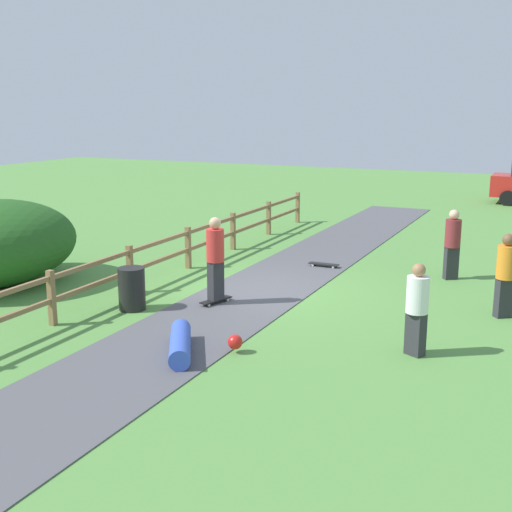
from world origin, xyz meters
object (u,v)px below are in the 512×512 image
at_px(skater_riding, 215,256).
at_px(bystander_orange, 506,272).
at_px(bystander_white, 417,305).
at_px(skater_fallen, 184,344).
at_px(bystander_maroon, 452,241).
at_px(skateboard_loose, 324,264).
at_px(trash_bin, 132,289).

relative_size(skater_riding, bystander_orange, 1.09).
bearing_deg(bystander_white, skater_riding, 165.29).
bearing_deg(bystander_orange, skater_fallen, -136.25).
height_order(bystander_orange, bystander_maroon, bystander_maroon).
distance_m(skater_fallen, bystander_maroon, 7.94).
distance_m(skateboard_loose, bystander_white, 6.45).
distance_m(trash_bin, skater_fallen, 2.95).
xyz_separation_m(skater_riding, bystander_maroon, (4.21, 4.32, -0.12)).
relative_size(skateboard_loose, bystander_white, 0.50).
xyz_separation_m(skater_fallen, bystander_maroon, (3.27, 7.19, 0.75)).
xyz_separation_m(skater_riding, skater_fallen, (0.94, -2.87, -0.87)).
relative_size(trash_bin, bystander_maroon, 0.52).
xyz_separation_m(trash_bin, bystander_orange, (7.09, 2.76, 0.50)).
height_order(skater_riding, bystander_orange, skater_riding).
distance_m(trash_bin, bystander_maroon, 7.81).
bearing_deg(skateboard_loose, bystander_maroon, 3.24).
height_order(skater_riding, bystander_white, skater_riding).
relative_size(trash_bin, skateboard_loose, 1.12).
distance_m(skater_fallen, bystander_orange, 6.61).
bearing_deg(skateboard_loose, bystander_orange, -27.72).
xyz_separation_m(trash_bin, bystander_maroon, (5.61, 5.41, 0.50)).
distance_m(skater_fallen, skateboard_loose, 7.01).
xyz_separation_m(bystander_orange, bystander_white, (-1.15, -2.86, -0.06)).
relative_size(trash_bin, bystander_white, 0.56).
height_order(bystander_white, bystander_maroon, bystander_maroon).
xyz_separation_m(skater_riding, skateboard_loose, (0.98, 4.14, -0.98)).
xyz_separation_m(bystander_orange, bystander_maroon, (-1.47, 2.65, 0.01)).
distance_m(skater_riding, skater_fallen, 3.14).
height_order(trash_bin, skater_riding, skater_riding).
bearing_deg(skater_fallen, bystander_white, 25.06).
bearing_deg(bystander_white, trash_bin, 179.02).
bearing_deg(bystander_maroon, skateboard_loose, -176.76).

